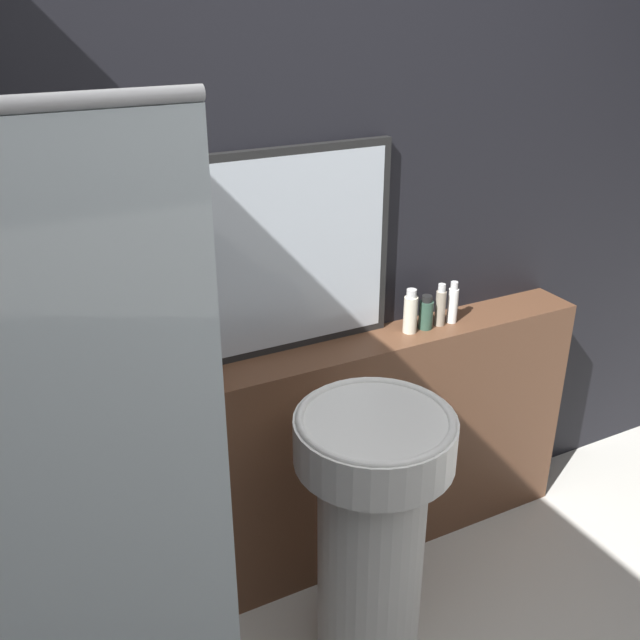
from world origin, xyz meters
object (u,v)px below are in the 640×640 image
Objects in this scene: towel_stack at (171,374)px; conditioner_bottle at (426,313)px; pedestal_sink at (371,529)px; body_wash_bottle at (453,304)px; shampoo_bottle at (410,313)px; lotion_bottle at (440,306)px; mirror at (300,251)px.

towel_stack is 0.95m from conditioner_bottle.
conditioner_bottle reaches higher than pedestal_sink.
body_wash_bottle is (0.12, 0.00, 0.01)m from conditioner_bottle.
shampoo_bottle reaches higher than body_wash_bottle.
pedestal_sink is 0.85m from lotion_bottle.
conditioner_bottle is (0.48, 0.45, 0.45)m from pedestal_sink.
shampoo_bottle is 0.07m from conditioner_bottle.
mirror is at bearing 171.06° from lotion_bottle.
pedestal_sink is at bearing -44.20° from towel_stack.
lotion_bottle is at bearing 0.00° from conditioner_bottle.
mirror reaches higher than body_wash_bottle.
lotion_bottle reaches higher than towel_stack.
body_wash_bottle is (1.07, 0.00, 0.02)m from towel_stack.
pedestal_sink is 0.88m from body_wash_bottle.
shampoo_bottle is at bearing 47.41° from pedestal_sink.
towel_stack is 1.07m from body_wash_bottle.
mirror is (0.02, 0.53, 0.74)m from pedestal_sink.
towel_stack reaches higher than pedestal_sink.
conditioner_bottle is at bearing 0.00° from shampoo_bottle.
pedestal_sink is 5.24× the size of towel_stack.
lotion_bottle reaches higher than body_wash_bottle.
towel_stack is at bearing 180.00° from conditioner_bottle.
pedestal_sink is at bearing -136.96° from conditioner_bottle.
mirror is at bearing 171.90° from body_wash_bottle.
towel_stack is 1.01m from lotion_bottle.
towel_stack is (-0.49, -0.08, -0.29)m from mirror.
shampoo_bottle is at bearing 180.00° from lotion_bottle.
shampoo_bottle is 0.19m from body_wash_bottle.
shampoo_bottle is 1.02× the size of lotion_bottle.
towel_stack is 1.10× the size of shampoo_bottle.
shampoo_bottle is 0.13m from lotion_bottle.
lotion_bottle is at bearing -8.94° from mirror.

